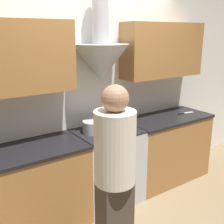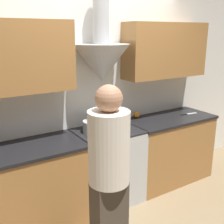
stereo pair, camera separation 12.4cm
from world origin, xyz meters
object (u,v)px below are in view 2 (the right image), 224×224
Objects in this scene: stock_pot at (93,127)px; person_foreground_left at (109,180)px; stove_range at (108,166)px; orange_fruit at (137,115)px; mixing_bowl at (119,125)px.

person_foreground_left is (-0.43, -1.04, -0.05)m from stock_pot.
person_foreground_left is (-0.60, -1.01, 0.47)m from stove_range.
stock_pot reaches higher than stove_range.
stock_pot is at bearing 67.45° from person_foreground_left.
stove_range is at bearing -159.50° from orange_fruit.
person_foreground_left is at bearing -127.01° from mixing_bowl.
stock_pot is 1.14× the size of mixing_bowl.
mixing_bowl is 1.28m from person_foreground_left.
orange_fruit reaches higher than mixing_bowl.
stove_range is 3.79× the size of stock_pot.
stove_range is 11.61× the size of orange_fruit.
orange_fruit is 0.05× the size of person_foreground_left.
mixing_bowl is at bearing -154.04° from orange_fruit.
stove_range is at bearing -174.89° from mixing_bowl.
stove_range is at bearing 59.21° from person_foreground_left.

